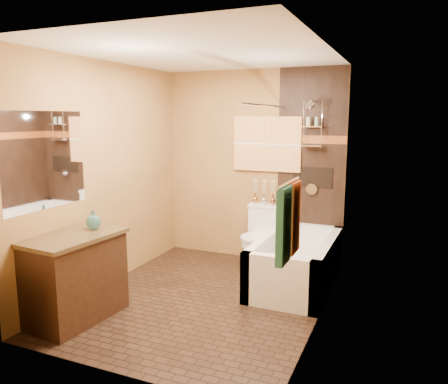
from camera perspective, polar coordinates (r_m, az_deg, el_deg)
The scene contains 23 objects.
floor at distance 4.76m, azimuth -2.58°, elevation -13.68°, with size 3.00×3.00×0.00m, color black.
wall_left at distance 5.05m, azimuth -15.08°, elevation 2.10°, with size 0.02×3.00×2.50m, color #AD8143.
wall_right at distance 4.05m, azimuth 12.80°, elevation 0.37°, with size 0.02×3.00×2.50m, color #AD8143.
wall_back at distance 5.79m, azimuth 3.76°, elevation 3.37°, with size 2.40×0.02×2.50m, color #AD8143.
wall_front at distance 3.15m, azimuth -14.61°, elevation -2.35°, with size 2.40×0.02×2.50m, color #AD8143.
ceiling at distance 4.41m, azimuth -2.84°, elevation 17.66°, with size 3.00×3.00×0.00m, color silver.
alcove_tile_back at distance 5.57m, azimuth 11.27°, elevation 2.95°, with size 0.85×0.01×2.50m, color black.
alcove_tile_right at distance 4.78m, azimuth 14.28°, elevation 1.73°, with size 0.01×1.50×2.50m, color black.
mosaic_band_back at distance 5.53m, azimuth 11.37°, elevation 6.74°, with size 0.85×0.01×0.10m, color maroon.
mosaic_band_right at distance 4.75m, azimuth 14.35°, elevation 6.16°, with size 0.01×1.50×0.10m, color maroon.
alcove_niche at distance 5.58m, azimuth 11.47°, elevation 1.91°, with size 0.50×0.01×0.25m, color black.
shower_fixtures at distance 5.43m, azimuth 11.43°, elevation 7.17°, with size 0.24×0.33×1.16m.
curtain_rod at distance 4.92m, azimuth 5.39°, elevation 11.20°, with size 0.03×0.03×1.55m, color silver.
towel_bar at distance 3.01m, azimuth 8.40°, elevation 1.18°, with size 0.02×0.02×0.55m, color silver.
towel_teal at distance 2.94m, azimuth 7.81°, elevation -4.39°, with size 0.05×0.22×0.52m, color #216E6A.
towel_rust at distance 3.18m, azimuth 9.05°, elevation -3.32°, with size 0.05×0.22×0.52m, color brown.
sunset_painting at distance 5.68m, azimuth 5.62°, elevation 6.25°, with size 0.90×0.04×0.70m, color orange.
vanity_mirror at distance 4.35m, azimuth -22.32°, elevation 3.84°, with size 0.01×1.00×0.90m, color white.
bathtub at distance 5.09m, azimuth 9.42°, elevation -9.54°, with size 0.80×1.50×0.55m.
toilet at distance 5.63m, azimuth 4.63°, elevation -5.73°, with size 0.40×0.59×0.78m.
vanity at distance 4.41m, azimuth -18.93°, elevation -10.43°, with size 0.65×0.97×0.82m.
teal_bottle at distance 4.41m, azimuth -16.70°, elevation -3.50°, with size 0.15×0.15×0.23m, color #246C6E, non-canonical shape.
bud_vases at distance 5.67m, azimuth 5.26°, elevation 0.05°, with size 0.30×0.06×0.30m.
Camera 1 is at (1.90, -3.93, 1.90)m, focal length 35.00 mm.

